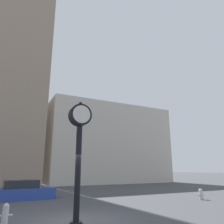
# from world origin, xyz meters

# --- Properties ---
(ground_plane) EXTENTS (200.00, 200.00, 0.00)m
(ground_plane) POSITION_xyz_m (0.00, 0.00, 0.00)
(ground_plane) COLOR #424247
(building_storefront_row) EXTENTS (18.51, 12.00, 11.37)m
(building_storefront_row) POSITION_xyz_m (11.81, 24.00, 5.68)
(building_storefront_row) COLOR beige
(building_storefront_row) RESTS_ON ground_plane
(street_clock) EXTENTS (0.84, 0.65, 4.55)m
(street_clock) POSITION_xyz_m (-0.32, -0.91, 2.84)
(street_clock) COLOR black
(street_clock) RESTS_ON ground_plane
(car_blue) EXTENTS (4.07, 2.05, 1.26)m
(car_blue) POSITION_xyz_m (-1.27, 8.04, 0.53)
(car_blue) COLOR #28429E
(car_blue) RESTS_ON ground_plane
(fire_hydrant_near) EXTENTS (0.50, 0.22, 0.77)m
(fire_hydrant_near) POSITION_xyz_m (-2.51, 0.65, 0.39)
(fire_hydrant_near) COLOR #B7B7BC
(fire_hydrant_near) RESTS_ON ground_plane
(fire_hydrant_far) EXTENTS (0.60, 0.26, 0.69)m
(fire_hydrant_far) POSITION_xyz_m (9.48, 2.44, 0.35)
(fire_hydrant_far) COLOR #B7B7BC
(fire_hydrant_far) RESTS_ON ground_plane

